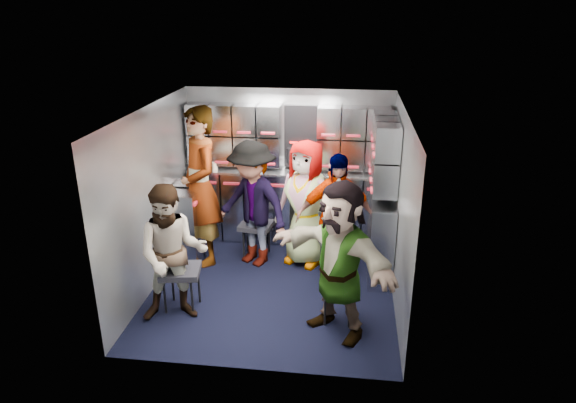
# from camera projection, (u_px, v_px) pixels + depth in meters

# --- Properties ---
(floor) EXTENTS (3.00, 3.00, 0.00)m
(floor) POSITION_uv_depth(u_px,v_px,m) (273.00, 286.00, 6.12)
(floor) COLOR black
(floor) RESTS_ON ground
(wall_back) EXTENTS (2.80, 0.04, 2.10)m
(wall_back) POSITION_uv_depth(u_px,v_px,m) (289.00, 165.00, 7.12)
(wall_back) COLOR #9299A0
(wall_back) RESTS_ON ground
(wall_left) EXTENTS (0.04, 3.00, 2.10)m
(wall_left) POSITION_uv_depth(u_px,v_px,m) (152.00, 199.00, 5.90)
(wall_left) COLOR #9299A0
(wall_left) RESTS_ON ground
(wall_right) EXTENTS (0.04, 3.00, 2.10)m
(wall_right) POSITION_uv_depth(u_px,v_px,m) (399.00, 210.00, 5.58)
(wall_right) COLOR #9299A0
(wall_right) RESTS_ON ground
(ceiling) EXTENTS (2.80, 3.00, 0.02)m
(ceiling) POSITION_uv_depth(u_px,v_px,m) (271.00, 111.00, 5.36)
(ceiling) COLOR silver
(ceiling) RESTS_ON wall_back
(cart_bank_back) EXTENTS (2.68, 0.38, 0.99)m
(cart_bank_back) POSITION_uv_depth(u_px,v_px,m) (287.00, 207.00, 7.13)
(cart_bank_back) COLOR #A8ADB8
(cart_bank_back) RESTS_ON ground
(cart_bank_left) EXTENTS (0.38, 0.76, 0.99)m
(cart_bank_left) POSITION_uv_depth(u_px,v_px,m) (188.00, 224.00, 6.59)
(cart_bank_left) COLOR #A8ADB8
(cart_bank_left) RESTS_ON ground
(counter) EXTENTS (2.68, 0.42, 0.03)m
(counter) POSITION_uv_depth(u_px,v_px,m) (287.00, 172.00, 6.94)
(counter) COLOR silver
(counter) RESTS_ON cart_bank_back
(locker_bank_back) EXTENTS (2.68, 0.28, 0.82)m
(locker_bank_back) POSITION_uv_depth(u_px,v_px,m) (287.00, 136.00, 6.83)
(locker_bank_back) COLOR #A8ADB8
(locker_bank_back) RESTS_ON wall_back
(locker_bank_right) EXTENTS (0.28, 1.00, 0.82)m
(locker_bank_right) POSITION_uv_depth(u_px,v_px,m) (385.00, 153.00, 6.08)
(locker_bank_right) COLOR #A8ADB8
(locker_bank_right) RESTS_ON wall_right
(right_cabinet) EXTENTS (0.28, 1.20, 1.00)m
(right_cabinet) POSITION_uv_depth(u_px,v_px,m) (380.00, 232.00, 6.35)
(right_cabinet) COLOR #A8ADB8
(right_cabinet) RESTS_ON ground
(coffee_niche) EXTENTS (0.46, 0.16, 0.84)m
(coffee_niche) POSITION_uv_depth(u_px,v_px,m) (301.00, 137.00, 6.87)
(coffee_niche) COLOR black
(coffee_niche) RESTS_ON wall_back
(red_latch_strip) EXTENTS (2.60, 0.02, 0.03)m
(red_latch_strip) POSITION_uv_depth(u_px,v_px,m) (285.00, 186.00, 6.81)
(red_latch_strip) COLOR #A41928
(red_latch_strip) RESTS_ON cart_bank_back
(jump_seat_near_left) EXTENTS (0.47, 0.45, 0.49)m
(jump_seat_near_left) POSITION_uv_depth(u_px,v_px,m) (181.00, 273.00, 5.53)
(jump_seat_near_left) COLOR black
(jump_seat_near_left) RESTS_ON ground
(jump_seat_mid_left) EXTENTS (0.45, 0.43, 0.47)m
(jump_seat_mid_left) POSITION_uv_depth(u_px,v_px,m) (256.00, 227.00, 6.70)
(jump_seat_mid_left) COLOR black
(jump_seat_mid_left) RESTS_ON ground
(jump_seat_center) EXTENTS (0.36, 0.34, 0.41)m
(jump_seat_center) POSITION_uv_depth(u_px,v_px,m) (307.00, 230.00, 6.74)
(jump_seat_center) COLOR black
(jump_seat_center) RESTS_ON ground
(jump_seat_mid_right) EXTENTS (0.53, 0.52, 0.49)m
(jump_seat_mid_right) POSITION_uv_depth(u_px,v_px,m) (335.00, 240.00, 6.30)
(jump_seat_mid_right) COLOR black
(jump_seat_mid_right) RESTS_ON ground
(jump_seat_near_right) EXTENTS (0.40, 0.39, 0.40)m
(jump_seat_near_right) POSITION_uv_depth(u_px,v_px,m) (338.00, 291.00, 5.33)
(jump_seat_near_right) COLOR black
(jump_seat_near_right) RESTS_ON ground
(attendant_standing) EXTENTS (0.82, 0.88, 2.02)m
(attendant_standing) POSITION_uv_depth(u_px,v_px,m) (200.00, 187.00, 6.38)
(attendant_standing) COLOR black
(attendant_standing) RESTS_ON ground
(attendant_arc_a) EXTENTS (0.85, 0.74, 1.50)m
(attendant_arc_a) POSITION_uv_depth(u_px,v_px,m) (173.00, 254.00, 5.25)
(attendant_arc_a) COLOR black
(attendant_arc_a) RESTS_ON ground
(attendant_arc_b) EXTENTS (1.21, 1.04, 1.62)m
(attendant_arc_b) POSITION_uv_depth(u_px,v_px,m) (253.00, 204.00, 6.39)
(attendant_arc_b) COLOR black
(attendant_arc_b) RESTS_ON ground
(attendant_arc_c) EXTENTS (0.93, 0.79, 1.62)m
(attendant_arc_c) POSITION_uv_depth(u_px,v_px,m) (306.00, 203.00, 6.41)
(attendant_arc_c) COLOR black
(attendant_arc_c) RESTS_ON ground
(attendant_arc_d) EXTENTS (0.98, 0.52, 1.58)m
(attendant_arc_d) POSITION_uv_depth(u_px,v_px,m) (335.00, 219.00, 6.00)
(attendant_arc_d) COLOR black
(attendant_arc_d) RESTS_ON ground
(attendant_arc_e) EXTENTS (1.48, 1.31, 1.63)m
(attendant_arc_e) POSITION_uv_depth(u_px,v_px,m) (339.00, 260.00, 5.00)
(attendant_arc_e) COLOR black
(attendant_arc_e) RESTS_ON ground
(bottle_left) EXTENTS (0.06, 0.06, 0.27)m
(bottle_left) POSITION_uv_depth(u_px,v_px,m) (262.00, 161.00, 6.88)
(bottle_left) COLOR white
(bottle_left) RESTS_ON counter
(bottle_mid) EXTENTS (0.07, 0.07, 0.25)m
(bottle_mid) POSITION_uv_depth(u_px,v_px,m) (261.00, 162.00, 6.89)
(bottle_mid) COLOR white
(bottle_mid) RESTS_ON counter
(bottle_right) EXTENTS (0.06, 0.06, 0.23)m
(bottle_right) POSITION_uv_depth(u_px,v_px,m) (332.00, 165.00, 6.78)
(bottle_right) COLOR white
(bottle_right) RESTS_ON counter
(cup_left) EXTENTS (0.07, 0.07, 0.10)m
(cup_left) POSITION_uv_depth(u_px,v_px,m) (215.00, 166.00, 6.98)
(cup_left) COLOR beige
(cup_left) RESTS_ON counter
(cup_right) EXTENTS (0.07, 0.07, 0.10)m
(cup_right) POSITION_uv_depth(u_px,v_px,m) (381.00, 172.00, 6.72)
(cup_right) COLOR beige
(cup_right) RESTS_ON counter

